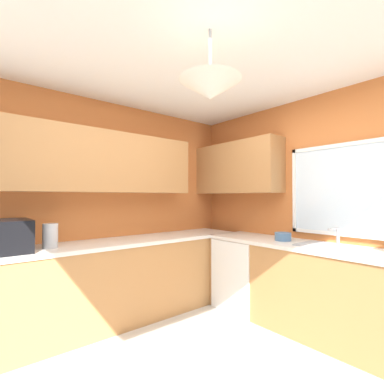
{
  "coord_description": "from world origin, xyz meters",
  "views": [
    {
      "loc": [
        1.4,
        -1.32,
        1.4
      ],
      "look_at": [
        -0.79,
        0.49,
        1.45
      ],
      "focal_mm": 26.18,
      "sensor_mm": 36.0,
      "label": 1
    }
  ],
  "objects_px": {
    "dishwasher": "(245,273)",
    "microwave": "(7,236)",
    "kettle": "(50,236)",
    "bowl": "(283,237)",
    "sink_assembly": "(331,246)"
  },
  "relations": [
    {
      "from": "dishwasher",
      "to": "microwave",
      "type": "xyz_separation_m",
      "value": [
        -0.66,
        -2.47,
        0.62
      ]
    },
    {
      "from": "sink_assembly",
      "to": "microwave",
      "type": "bearing_deg",
      "value": -124.49
    },
    {
      "from": "kettle",
      "to": "microwave",
      "type": "bearing_deg",
      "value": -93.27
    },
    {
      "from": "kettle",
      "to": "bowl",
      "type": "height_order",
      "value": "kettle"
    },
    {
      "from": "microwave",
      "to": "bowl",
      "type": "height_order",
      "value": "microwave"
    },
    {
      "from": "kettle",
      "to": "sink_assembly",
      "type": "bearing_deg",
      "value": 51.72
    },
    {
      "from": "kettle",
      "to": "bowl",
      "type": "bearing_deg",
      "value": 61.42
    },
    {
      "from": "kettle",
      "to": "sink_assembly",
      "type": "height_order",
      "value": "kettle"
    },
    {
      "from": "microwave",
      "to": "sink_assembly",
      "type": "distance_m",
      "value": 3.04
    },
    {
      "from": "kettle",
      "to": "dishwasher",
      "type": "bearing_deg",
      "value": 73.19
    },
    {
      "from": "bowl",
      "to": "dishwasher",
      "type": "bearing_deg",
      "value": -176.76
    },
    {
      "from": "dishwasher",
      "to": "bowl",
      "type": "height_order",
      "value": "bowl"
    },
    {
      "from": "microwave",
      "to": "kettle",
      "type": "distance_m",
      "value": 0.35
    },
    {
      "from": "microwave",
      "to": "sink_assembly",
      "type": "xyz_separation_m",
      "value": [
        1.72,
        2.5,
        -0.13
      ]
    },
    {
      "from": "microwave",
      "to": "sink_assembly",
      "type": "bearing_deg",
      "value": 55.51
    }
  ]
}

